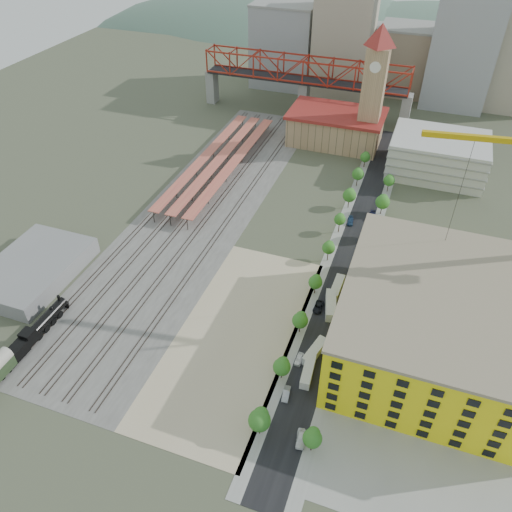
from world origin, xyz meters
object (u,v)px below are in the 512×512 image
(clock_tower, at_px, (375,78))
(construction_building, at_px, (439,323))
(site_trailer_a, at_px, (308,372))
(site_trailer_b, at_px, (315,351))
(site_trailer_c, at_px, (331,305))
(car_0, at_px, (299,359))
(site_trailer_d, at_px, (337,287))
(locomotive, at_px, (39,328))

(clock_tower, xyz_separation_m, construction_building, (34.00, -99.99, -19.29))
(site_trailer_a, relative_size, site_trailer_b, 0.99)
(site_trailer_a, height_order, site_trailer_c, site_trailer_c)
(site_trailer_c, bearing_deg, site_trailer_b, -102.93)
(site_trailer_a, distance_m, car_0, 4.44)
(construction_building, distance_m, site_trailer_d, 30.19)
(site_trailer_d, bearing_deg, site_trailer_a, -88.80)
(construction_building, height_order, site_trailer_c, construction_building)
(locomotive, xyz_separation_m, car_0, (63.00, 13.72, -1.48))
(clock_tower, bearing_deg, construction_building, -71.22)
(locomotive, height_order, site_trailer_c, locomotive)
(site_trailer_d, relative_size, car_0, 2.27)
(locomotive, distance_m, site_trailer_d, 77.56)
(clock_tower, xyz_separation_m, locomotive, (-58.00, -127.74, -26.54))
(site_trailer_c, bearing_deg, construction_building, -24.93)
(site_trailer_c, bearing_deg, locomotive, -166.18)
(site_trailer_a, distance_m, site_trailer_c, 22.79)
(site_trailer_b, height_order, car_0, site_trailer_b)
(site_trailer_a, bearing_deg, construction_building, 29.55)
(site_trailer_b, xyz_separation_m, site_trailer_d, (0.00, 23.87, 0.04))
(construction_building, xyz_separation_m, car_0, (-29.00, -14.02, -8.73))
(car_0, bearing_deg, site_trailer_c, 83.27)
(locomotive, distance_m, site_trailer_a, 66.83)
(site_trailer_d, bearing_deg, locomotive, -147.12)
(clock_tower, xyz_separation_m, site_trailer_d, (8.00, -87.01, -27.47))
(site_trailer_c, relative_size, site_trailer_d, 1.11)
(locomotive, bearing_deg, clock_tower, 65.58)
(locomotive, xyz_separation_m, site_trailer_c, (66.00, 33.27, -0.80))
(clock_tower, relative_size, site_trailer_c, 5.23)
(site_trailer_a, distance_m, site_trailer_b, 6.38)
(site_trailer_d, xyz_separation_m, car_0, (-3.00, -27.01, -0.55))
(site_trailer_c, height_order, car_0, site_trailer_c)
(site_trailer_a, xyz_separation_m, car_0, (-3.00, 3.24, -0.50))
(site_trailer_c, bearing_deg, clock_tower, 81.91)
(clock_tower, distance_m, site_trailer_b, 114.52)
(site_trailer_b, relative_size, car_0, 2.20)
(clock_tower, distance_m, site_trailer_c, 98.67)
(site_trailer_b, distance_m, site_trailer_d, 23.87)
(site_trailer_b, xyz_separation_m, site_trailer_c, (0.00, 16.41, 0.17))
(locomotive, xyz_separation_m, site_trailer_b, (66.00, 16.86, -0.96))
(site_trailer_c, xyz_separation_m, site_trailer_d, (0.00, 7.46, -0.13))
(site_trailer_a, xyz_separation_m, site_trailer_b, (0.00, 6.38, 0.02))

